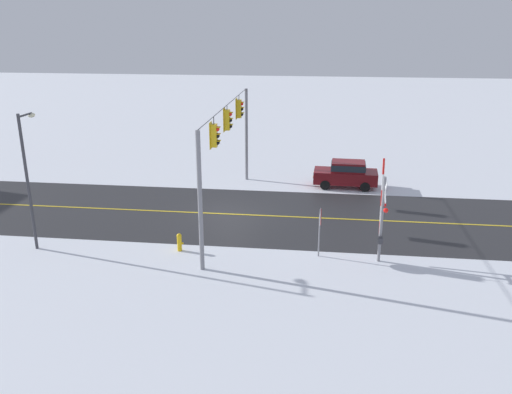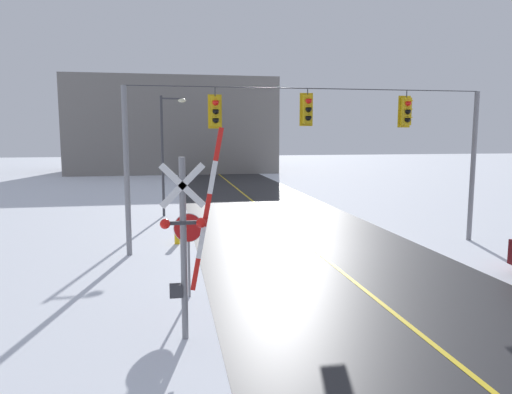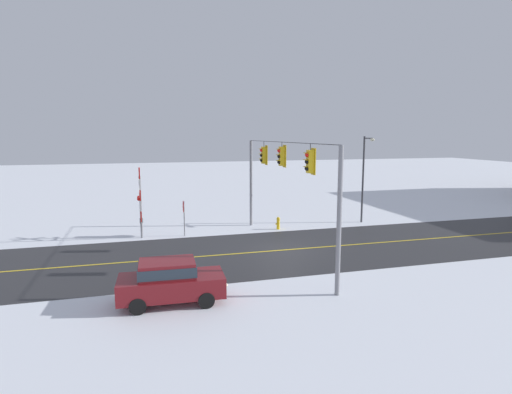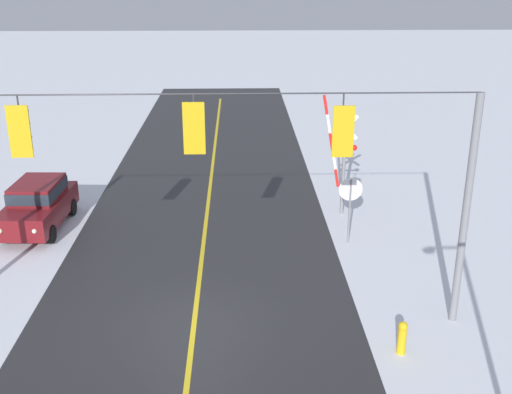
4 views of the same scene
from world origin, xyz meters
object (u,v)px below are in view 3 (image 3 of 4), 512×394
parked_car_maroon (170,280)px  fire_hydrant (278,223)px  railroad_crossing (140,203)px  stop_sign (184,210)px  streetlamp_near (365,171)px

parked_car_maroon → fire_hydrant: (-11.23, 8.24, -0.49)m
railroad_crossing → parked_car_maroon: railroad_crossing is taller
stop_sign → parked_car_maroon: size_ratio=0.55×
parked_car_maroon → stop_sign: bearing=171.5°
stop_sign → fire_hydrant: size_ratio=2.67×
railroad_crossing → parked_car_maroon: 11.29m
parked_car_maroon → streetlamp_near: streetlamp_near is taller
stop_sign → streetlamp_near: streetlamp_near is taller
railroad_crossing → stop_sign: bearing=87.1°
railroad_crossing → streetlamp_near: streetlamp_near is taller
stop_sign → railroad_crossing: (-0.14, -2.72, 0.56)m
stop_sign → fire_hydrant: stop_sign is taller
parked_car_maroon → streetlamp_near: size_ratio=0.65×
streetlamp_near → parked_car_maroon: bearing=-52.5°
railroad_crossing → parked_car_maroon: bearing=5.5°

